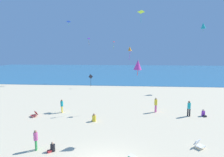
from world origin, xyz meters
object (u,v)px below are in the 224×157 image
at_px(person_7, 94,118).
at_px(beach_chair_near_camera, 35,114).
at_px(beach_chair_far_left, 199,144).
at_px(person_4, 36,139).
at_px(person_5, 189,107).
at_px(kite_red, 114,42).
at_px(kite_lime, 141,11).
at_px(kite_blue, 69,21).
at_px(person_0, 156,104).
at_px(person_8, 203,114).
at_px(person_6, 62,105).
at_px(person_2, 52,148).
at_px(kite_teal, 203,26).
at_px(kite_black, 91,77).
at_px(kite_magenta, 138,65).
at_px(kite_orange, 130,49).
at_px(kite_purple, 89,38).

bearing_deg(person_7, beach_chair_near_camera, 77.22).
xyz_separation_m(beach_chair_far_left, person_4, (-11.20, -1.25, 0.55)).
height_order(person_5, kite_red, kite_red).
distance_m(kite_lime, kite_blue, 21.88).
bearing_deg(kite_red, person_0, -70.56).
relative_size(person_8, kite_blue, 0.60).
relative_size(person_5, person_6, 1.12).
bearing_deg(person_2, kite_teal, -169.68).
height_order(person_8, kite_red, kite_red).
xyz_separation_m(beach_chair_near_camera, kite_teal, (22.29, 16.78, 10.87)).
xyz_separation_m(person_2, kite_black, (1.00, 8.65, 3.69)).
bearing_deg(person_8, kite_lime, -149.00).
distance_m(person_0, person_4, 13.20).
bearing_deg(beach_chair_far_left, kite_magenta, -150.35).
distance_m(person_8, kite_orange, 10.46).
xyz_separation_m(kite_red, kite_teal, (15.62, -3.00, 2.52)).
distance_m(kite_black, kite_teal, 23.53).
relative_size(person_0, kite_magenta, 1.34).
xyz_separation_m(beach_chair_near_camera, kite_black, (5.59, 1.83, 3.69)).
bearing_deg(kite_orange, kite_teal, 46.35).
bearing_deg(person_5, person_2, -33.29).
bearing_deg(kite_black, kite_purple, 101.83).
bearing_deg(person_2, kite_red, -137.27).
xyz_separation_m(person_7, kite_purple, (-5.59, 25.57, 9.35)).
xyz_separation_m(person_5, kite_orange, (-6.19, 2.16, 6.07)).
bearing_deg(kite_purple, person_4, -85.22).
height_order(person_7, kite_lime, kite_lime).
bearing_deg(kite_orange, kite_blue, 123.33).
bearing_deg(kite_black, person_4, -104.24).
relative_size(person_2, person_7, 0.85).
height_order(kite_magenta, kite_teal, kite_teal).
relative_size(person_5, kite_orange, 1.08).
height_order(kite_lime, kite_black, kite_lime).
height_order(beach_chair_near_camera, kite_purple, kite_purple).
relative_size(person_0, kite_black, 1.21).
height_order(kite_teal, kite_purple, kite_teal).
bearing_deg(kite_teal, kite_blue, 165.06).
height_order(person_5, kite_black, kite_black).
distance_m(person_0, kite_black, 7.77).
height_order(beach_chair_near_camera, person_7, person_7).
bearing_deg(person_7, person_0, -66.87).
xyz_separation_m(person_2, kite_orange, (5.18, 10.48, 6.77)).
height_order(person_0, person_4, person_0).
height_order(person_5, person_8, person_5).
xyz_separation_m(beach_chair_near_camera, person_8, (17.51, 1.64, 0.03)).
bearing_deg(beach_chair_far_left, kite_black, -166.60).
bearing_deg(person_5, person_7, -55.90).
relative_size(beach_chair_near_camera, kite_red, 0.54).
distance_m(person_6, kite_magenta, 10.73).
xyz_separation_m(person_4, person_6, (-1.05, 8.30, 0.03)).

